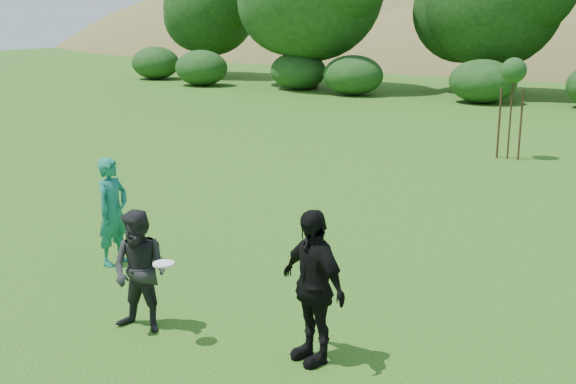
{
  "coord_description": "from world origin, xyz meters",
  "views": [
    {
      "loc": [
        6.17,
        -7.21,
        4.11
      ],
      "look_at": [
        0.0,
        3.0,
        1.1
      ],
      "focal_mm": 45.0,
      "sensor_mm": 36.0,
      "label": 1
    }
  ],
  "objects_px": {
    "player_teal": "(113,211)",
    "sapling": "(514,73)",
    "player_grey": "(140,272)",
    "player_black": "(312,286)"
  },
  "relations": [
    {
      "from": "player_teal",
      "to": "player_black",
      "type": "height_order",
      "value": "player_black"
    },
    {
      "from": "player_grey",
      "to": "player_teal",
      "type": "bearing_deg",
      "value": 132.28
    },
    {
      "from": "player_teal",
      "to": "sapling",
      "type": "height_order",
      "value": "sapling"
    },
    {
      "from": "player_teal",
      "to": "sapling",
      "type": "xyz_separation_m",
      "value": [
        3.3,
        12.21,
        1.52
      ]
    },
    {
      "from": "player_black",
      "to": "sapling",
      "type": "xyz_separation_m",
      "value": [
        -1.19,
        13.5,
        1.47
      ]
    },
    {
      "from": "player_black",
      "to": "player_teal",
      "type": "bearing_deg",
      "value": -172.32
    },
    {
      "from": "player_teal",
      "to": "player_grey",
      "type": "distance_m",
      "value": 2.77
    },
    {
      "from": "player_black",
      "to": "sapling",
      "type": "bearing_deg",
      "value": 118.78
    },
    {
      "from": "player_grey",
      "to": "sapling",
      "type": "xyz_separation_m",
      "value": [
        1.14,
        13.93,
        1.6
      ]
    },
    {
      "from": "player_teal",
      "to": "player_black",
      "type": "relative_size",
      "value": 0.95
    }
  ]
}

